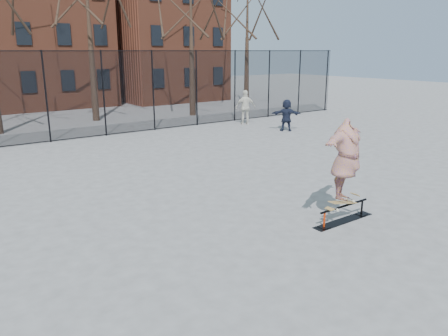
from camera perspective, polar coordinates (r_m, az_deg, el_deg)
ground at (r=10.37m, az=5.69°, el=-7.53°), size 100.00×100.00×0.00m
skate_rail at (r=10.92m, az=15.36°, el=-5.91°), size 1.87×0.29×0.41m
skateboard at (r=10.76m, az=15.22°, el=-4.49°), size 0.90×0.22×0.11m
skater at (r=10.48m, az=15.61°, el=0.75°), size 2.42×1.55×1.92m
bystander_white at (r=24.27m, az=2.83°, el=7.91°), size 1.19×0.93×1.89m
bystander_navy at (r=22.49m, az=8.15°, el=6.86°), size 1.47×1.30×1.62m
fence at (r=21.18m, az=-18.56°, el=9.13°), size 34.03×0.07×4.00m
rowhouses at (r=33.92m, az=-25.08°, el=17.30°), size 29.00×7.00×13.00m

